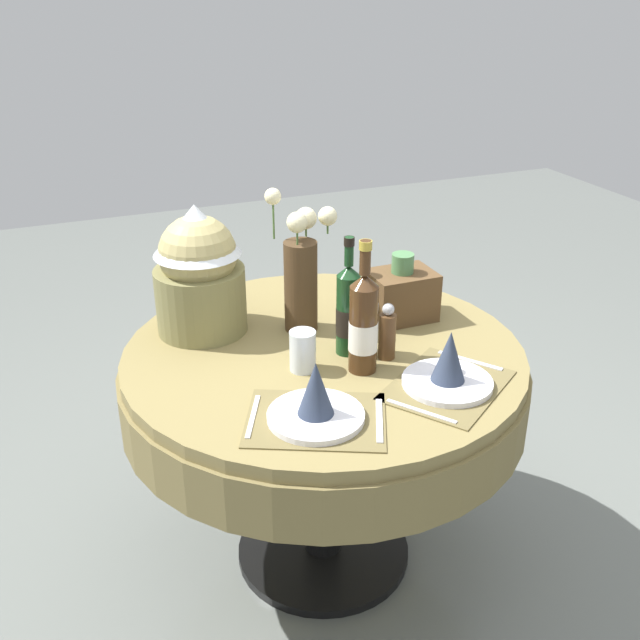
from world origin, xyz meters
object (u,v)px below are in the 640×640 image
wine_bottle_right (363,323)px  gift_tub_back_left (199,266)px  flower_vase (301,271)px  woven_basket_side_right (401,293)px  wine_bottle_left (348,310)px  place_setting_right (448,371)px  dining_table (324,388)px  place_setting_left (316,404)px  pepper_mill (387,333)px  tumbler_near_left (303,351)px

wine_bottle_right → gift_tub_back_left: 0.54m
flower_vase → woven_basket_side_right: 0.33m
wine_bottle_right → woven_basket_side_right: wine_bottle_right is taller
wine_bottle_left → woven_basket_side_right: 0.29m
place_setting_right → wine_bottle_right: bearing=135.6°
dining_table → wine_bottle_right: bearing=-71.1°
wine_bottle_left → gift_tub_back_left: gift_tub_back_left is taller
place_setting_left → gift_tub_back_left: size_ratio=1.06×
dining_table → wine_bottle_right: (0.05, -0.15, 0.27)m
place_setting_left → wine_bottle_right: size_ratio=1.12×
flower_vase → wine_bottle_right: flower_vase is taller
dining_table → wine_bottle_right: size_ratio=3.17×
place_setting_left → wine_bottle_right: bearing=41.2°
place_setting_left → pepper_mill: bearing=36.1°
wine_bottle_right → pepper_mill: wine_bottle_right is taller
dining_table → woven_basket_side_right: bearing=19.1°
wine_bottle_right → tumbler_near_left: 0.18m
wine_bottle_left → tumbler_near_left: bearing=-163.3°
tumbler_near_left → woven_basket_side_right: (0.40, 0.20, 0.03)m
dining_table → pepper_mill: (0.14, -0.11, 0.21)m
tumbler_near_left → gift_tub_back_left: 0.42m
place_setting_right → wine_bottle_left: bearing=121.2°
flower_vase → tumbler_near_left: (-0.09, -0.25, -0.13)m
wine_bottle_left → wine_bottle_right: 0.11m
flower_vase → pepper_mill: (0.15, -0.27, -0.11)m
dining_table → flower_vase: (-0.01, 0.16, 0.32)m
place_setting_left → wine_bottle_left: 0.37m
wine_bottle_right → gift_tub_back_left: bearing=130.1°
wine_bottle_right → wine_bottle_left: bearing=88.2°
wine_bottle_left → gift_tub_back_left: size_ratio=0.88×
dining_table → woven_basket_side_right: (0.30, 0.11, 0.21)m
place_setting_right → pepper_mill: 0.22m
wine_bottle_left → pepper_mill: size_ratio=2.08×
dining_table → gift_tub_back_left: (-0.29, 0.26, 0.34)m
wine_bottle_right → woven_basket_side_right: 0.36m
woven_basket_side_right → wine_bottle_left: bearing=-149.1°
pepper_mill → gift_tub_back_left: bearing=139.6°
flower_vase → pepper_mill: size_ratio=2.58×
wine_bottle_left → flower_vase: bearing=107.5°
tumbler_near_left → gift_tub_back_left: (-0.19, 0.35, 0.15)m
flower_vase → woven_basket_side_right: bearing=-9.2°
place_setting_right → wine_bottle_right: 0.26m
pepper_mill → woven_basket_side_right: 0.27m
dining_table → pepper_mill: size_ratio=7.08×
place_setting_right → gift_tub_back_left: size_ratio=1.08×
dining_table → gift_tub_back_left: 0.52m
place_setting_left → wine_bottle_right: (0.21, 0.19, 0.09)m
wine_bottle_right → gift_tub_back_left: gift_tub_back_left is taller
dining_table → wine_bottle_left: wine_bottle_left is taller
place_setting_left → woven_basket_side_right: woven_basket_side_right is taller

